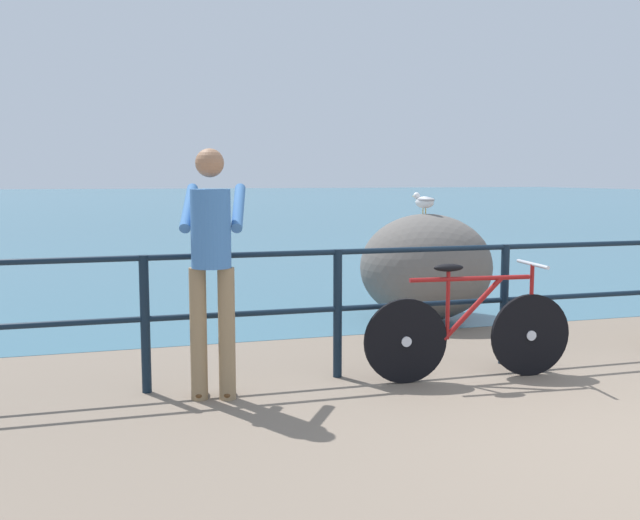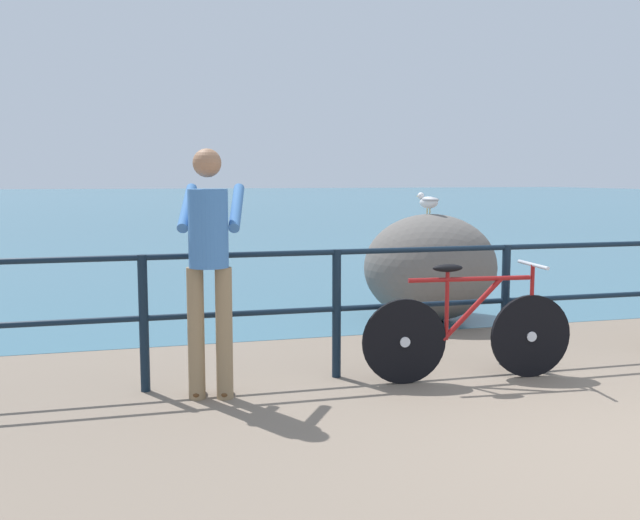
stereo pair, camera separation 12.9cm
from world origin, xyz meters
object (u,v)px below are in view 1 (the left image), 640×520
person_at_railing (212,261)px  breakwater_boulder_main (426,267)px  bicycle (470,330)px  seagull (424,201)px

person_at_railing → breakwater_boulder_main: person_at_railing is taller
bicycle → breakwater_boulder_main: bearing=78.2°
person_at_railing → bicycle: bearing=-78.7°
breakwater_boulder_main → seagull: seagull is taller
bicycle → person_at_railing: bearing=-177.6°
seagull → breakwater_boulder_main: bearing=-175.0°
person_at_railing → breakwater_boulder_main: size_ratio=1.21×
breakwater_boulder_main → person_at_railing: bearing=-140.3°
bicycle → person_at_railing: person_at_railing is taller
breakwater_boulder_main → seagull: (-0.02, 0.04, 0.73)m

